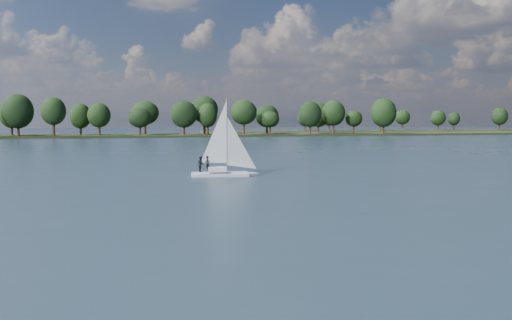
{
  "coord_description": "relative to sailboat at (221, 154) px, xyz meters",
  "views": [
    {
      "loc": [
        -3.43,
        -8.11,
        6.08
      ],
      "look_at": [
        10.93,
        40.98,
        2.5
      ],
      "focal_mm": 40.0,
      "sensor_mm": 36.0,
      "label": 1
    }
  ],
  "objects": [
    {
      "name": "sailboat",
      "position": [
        0.0,
        0.0,
        0.0
      ],
      "size": [
        6.81,
        2.72,
        8.72
      ],
      "rotation": [
        0.0,
        0.0,
        -0.13
      ],
      "color": "silver",
      "rests_on": "ground"
    },
    {
      "name": "treeline",
      "position": [
        -14.57,
        155.53,
        5.72
      ],
      "size": [
        563.04,
        73.86,
        18.01
      ],
      "color": "black",
      "rests_on": "ground"
    },
    {
      "name": "far_shore",
      "position": [
        -10.14,
        160.03,
        -2.43
      ],
      "size": [
        660.0,
        40.0,
        1.5
      ],
      "primitive_type": "cube",
      "color": "black",
      "rests_on": "ground"
    },
    {
      "name": "ground",
      "position": [
        -10.14,
        48.03,
        -2.43
      ],
      "size": [
        700.0,
        700.0,
        0.0
      ],
      "primitive_type": "plane",
      "color": "#233342",
      "rests_on": "ground"
    },
    {
      "name": "far_shore_back",
      "position": [
        149.86,
        208.03,
        -2.43
      ],
      "size": [
        220.0,
        30.0,
        1.4
      ],
      "primitive_type": "cube",
      "color": "black",
      "rests_on": "ground"
    }
  ]
}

